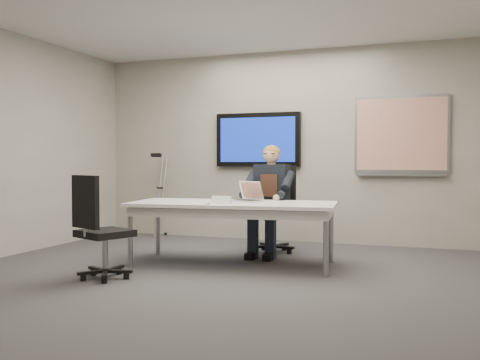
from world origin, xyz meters
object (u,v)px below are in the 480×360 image
(office_chair_near, at_px, (101,247))
(laptop, at_px, (249,196))
(seated_person, at_px, (268,211))
(office_chair_far, at_px, (274,225))
(conference_table, at_px, (233,209))

(office_chair_near, relative_size, laptop, 2.48)
(seated_person, bearing_deg, laptop, -96.01)
(seated_person, relative_size, laptop, 3.29)
(office_chair_far, bearing_deg, laptop, -88.37)
(conference_table, relative_size, seated_person, 1.74)
(conference_table, xyz_separation_m, seated_person, (0.20, 0.71, -0.07))
(office_chair_near, xyz_separation_m, laptop, (1.09, 1.36, 0.45))
(laptop, bearing_deg, office_chair_far, 107.30)
(office_chair_far, distance_m, office_chair_near, 2.43)
(conference_table, relative_size, laptop, 5.72)
(office_chair_near, bearing_deg, conference_table, -107.11)
(office_chair_far, bearing_deg, conference_table, -94.30)
(office_chair_near, height_order, seated_person, seated_person)
(office_chair_far, bearing_deg, seated_person, -83.81)
(conference_table, relative_size, office_chair_near, 2.31)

